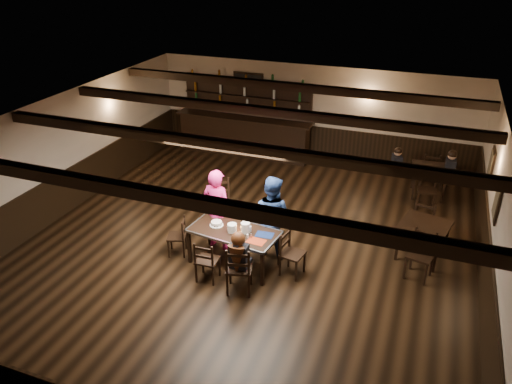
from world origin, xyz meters
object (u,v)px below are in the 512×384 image
(bar_counter, at_px, (245,130))
(cake, at_px, (217,224))
(chair_near_right, at_px, (239,267))
(chair_near_left, at_px, (206,259))
(dining_table, at_px, (234,234))
(woman_pink, at_px, (217,209))
(man_blue, at_px, (271,216))

(bar_counter, bearing_deg, cake, -74.06)
(chair_near_right, bearing_deg, chair_near_left, 170.48)
(dining_table, relative_size, woman_pink, 1.05)
(dining_table, distance_m, cake, 0.41)
(woman_pink, xyz_separation_m, man_blue, (1.08, 0.18, -0.02))
(dining_table, xyz_separation_m, chair_near_right, (0.43, -0.82, -0.12))
(chair_near_left, relative_size, woman_pink, 0.49)
(dining_table, height_order, woman_pink, woman_pink)
(dining_table, distance_m, woman_pink, 0.75)
(chair_near_left, height_order, cake, chair_near_left)
(dining_table, bearing_deg, chair_near_right, -62.53)
(chair_near_right, distance_m, man_blue, 1.50)
(bar_counter, bearing_deg, chair_near_left, -74.90)
(cake, bearing_deg, bar_counter, 105.94)
(chair_near_right, height_order, bar_counter, bar_counter)
(chair_near_left, height_order, chair_near_right, chair_near_right)
(woman_pink, distance_m, bar_counter, 5.10)
(chair_near_right, height_order, cake, chair_near_right)
(man_blue, height_order, cake, man_blue)
(chair_near_right, bearing_deg, cake, 132.74)
(chair_near_right, bearing_deg, woman_pink, 127.33)
(bar_counter, bearing_deg, chair_near_right, -69.37)
(man_blue, bearing_deg, chair_near_right, 94.47)
(man_blue, bearing_deg, cake, 40.88)
(man_blue, distance_m, bar_counter, 5.33)
(chair_near_left, xyz_separation_m, man_blue, (0.79, 1.35, 0.35))
(dining_table, xyz_separation_m, cake, (-0.39, 0.06, 0.11))
(chair_near_right, xyz_separation_m, man_blue, (0.10, 1.47, 0.28))
(dining_table, relative_size, bar_counter, 0.45)
(bar_counter, bearing_deg, dining_table, -70.48)
(dining_table, distance_m, man_blue, 0.85)
(man_blue, bearing_deg, chair_near_left, 67.91)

